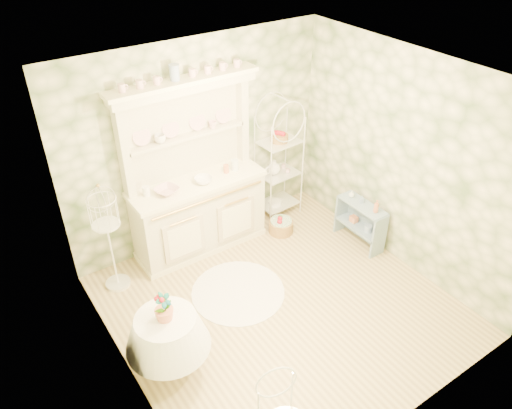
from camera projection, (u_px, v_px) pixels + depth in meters
floor at (280, 306)px, 5.84m from camera, size 3.60×3.60×0.00m
ceiling at (288, 83)px, 4.34m from camera, size 3.60×3.60×0.00m
wall_left at (115, 278)px, 4.25m from camera, size 3.60×3.60×0.00m
wall_right at (404, 162)px, 5.93m from camera, size 3.60×3.60×0.00m
wall_back at (198, 144)px, 6.32m from camera, size 3.60×3.60×0.00m
wall_front at (424, 320)px, 3.85m from camera, size 3.60×3.60×0.00m
kitchen_dresser at (196, 172)px, 6.15m from camera, size 1.87×0.61×2.29m
bakers_rack at (279, 162)px, 7.00m from camera, size 0.54×0.41×1.67m
side_shelf at (360, 224)px, 6.69m from camera, size 0.26×0.68×0.58m
round_table at (169, 343)px, 4.91m from camera, size 0.80×0.80×0.75m
birdcage_stand at (109, 238)px, 5.74m from camera, size 0.37×0.37×1.45m
floor_basket at (281, 226)px, 6.98m from camera, size 0.32×0.32×0.21m
lace_rug at (238, 292)px, 6.02m from camera, size 1.42×1.42×0.01m
bowl_floral at (167, 193)px, 6.00m from camera, size 0.35×0.35×0.07m
bowl_white at (203, 182)px, 6.20m from camera, size 0.25×0.25×0.07m
cup_left at (160, 140)px, 5.84m from camera, size 0.17×0.17×0.11m
cup_right at (213, 126)px, 6.17m from camera, size 0.10×0.10×0.10m
potted_geranium at (165, 309)px, 4.63m from camera, size 0.20×0.18×0.33m
bottle_amber at (376, 208)px, 6.32m from camera, size 0.09×0.09×0.18m
bottle_blue at (362, 200)px, 6.52m from camera, size 0.06×0.06×0.10m
bottle_glass at (352, 195)px, 6.64m from camera, size 0.10×0.10×0.10m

